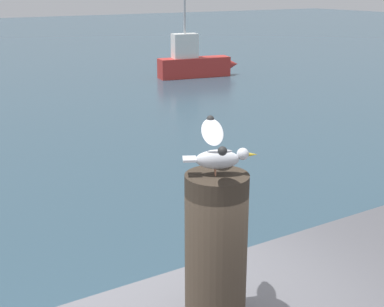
# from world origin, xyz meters

# --- Properties ---
(mooring_post) EXTENTS (0.34, 0.34, 0.88)m
(mooring_post) POSITION_xyz_m (0.33, -0.60, 2.17)
(mooring_post) COLOR #382D23
(mooring_post) RESTS_ON harbor_quay
(seagull) EXTENTS (0.40, 0.61, 0.25)m
(seagull) POSITION_xyz_m (0.33, -0.60, 2.74)
(seagull) COLOR tan
(seagull) RESTS_ON mooring_post
(boat_red) EXTENTS (3.43, 1.22, 4.54)m
(boat_red) POSITION_xyz_m (10.27, 15.40, 0.60)
(boat_red) COLOR #B72D28
(boat_red) RESTS_ON ground_plane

